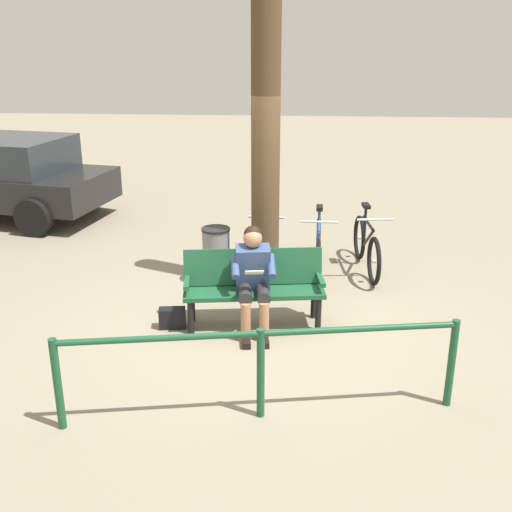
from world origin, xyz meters
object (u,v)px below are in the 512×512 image
object	(u,v)px
handbag	(172,318)
litter_bin	(216,256)
bicycle_black	(269,244)
bench	(254,282)
bicycle_purple	(366,247)
bicycle_red	(318,249)
person_reading	(253,275)
tree_trunk	(266,138)

from	to	relation	value
handbag	litter_bin	size ratio (longest dim) A/B	0.38
bicycle_black	litter_bin	bearing A→B (deg)	-43.64
bench	bicycle_black	xyz separation A→B (m)	(-0.08, -1.81, -0.15)
bicycle_purple	bicycle_red	distance (m)	0.70
litter_bin	bicycle_red	xyz separation A→B (m)	(-1.37, -0.47, -0.03)
bicycle_black	bench	bearing A→B (deg)	0.84
bench	person_reading	world-z (taller)	person_reading
tree_trunk	bicycle_red	xyz separation A→B (m)	(-0.71, -0.56, -1.63)
litter_bin	person_reading	bearing A→B (deg)	114.28
person_reading	handbag	world-z (taller)	person_reading
bicycle_red	tree_trunk	bearing A→B (deg)	-50.45
tree_trunk	bicycle_black	xyz separation A→B (m)	(-0.02, -0.72, -1.63)
tree_trunk	bicycle_purple	distance (m)	2.26
bench	person_reading	xyz separation A→B (m)	(-0.01, 0.16, 0.16)
bicycle_purple	handbag	bearing A→B (deg)	-55.96
litter_bin	tree_trunk	bearing A→B (deg)	172.24
bench	litter_bin	distance (m)	1.33
person_reading	tree_trunk	xyz separation A→B (m)	(-0.05, -1.25, 1.32)
bench	bicycle_purple	world-z (taller)	bicycle_purple
person_reading	bicycle_black	size ratio (longest dim) A/B	0.71
bicycle_purple	tree_trunk	bearing A→B (deg)	-68.93
bicycle_purple	bicycle_black	size ratio (longest dim) A/B	1.00
handbag	bicycle_purple	xyz separation A→B (m)	(-2.38, -2.02, 0.24)
tree_trunk	bench	bearing A→B (deg)	86.62
bicycle_red	litter_bin	bearing A→B (deg)	-69.67
bench	bicycle_red	size ratio (longest dim) A/B	0.98
bicycle_purple	bicycle_red	bearing A→B (deg)	-82.69
bicycle_purple	bicycle_black	xyz separation A→B (m)	(1.38, -0.00, 0.00)
person_reading	handbag	size ratio (longest dim) A/B	4.00
bicycle_purple	bicycle_black	world-z (taller)	same
handbag	bicycle_black	bearing A→B (deg)	-116.47
tree_trunk	litter_bin	xyz separation A→B (m)	(0.66, -0.09, -1.60)
bicycle_purple	bicycle_red	size ratio (longest dim) A/B	1.00
person_reading	bicycle_purple	world-z (taller)	person_reading
litter_bin	bicycle_black	world-z (taller)	bicycle_black
handbag	litter_bin	bearing A→B (deg)	-103.19
tree_trunk	bicycle_red	distance (m)	1.86
handbag	tree_trunk	world-z (taller)	tree_trunk
bicycle_purple	bicycle_black	distance (m)	1.38
person_reading	bicycle_purple	xyz separation A→B (m)	(-1.45, -1.98, -0.31)
person_reading	bench	bearing A→B (deg)	-94.59
bicycle_red	bicycle_purple	bearing A→B (deg)	105.11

